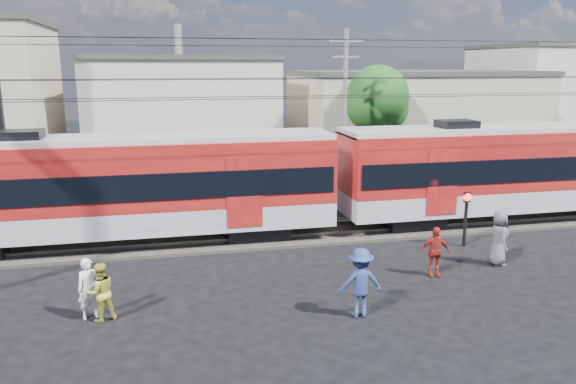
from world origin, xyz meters
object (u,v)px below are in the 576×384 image
at_px(pedestrian_a, 89,288).
at_px(crossing_signal, 466,209).
at_px(commuter_train, 124,184).
at_px(pedestrian_c, 360,283).

height_order(pedestrian_a, crossing_signal, crossing_signal).
relative_size(commuter_train, pedestrian_c, 26.03).
xyz_separation_m(commuter_train, pedestrian_c, (6.49, -7.69, -1.44)).
bearing_deg(pedestrian_a, commuter_train, 64.47).
xyz_separation_m(commuter_train, crossing_signal, (12.42, -2.83, -0.94)).
bearing_deg(pedestrian_c, crossing_signal, -137.50).
bearing_deg(crossing_signal, pedestrian_a, -165.59).
relative_size(pedestrian_a, pedestrian_c, 0.87).
height_order(commuter_train, pedestrian_a, commuter_train).
bearing_deg(pedestrian_a, pedestrian_c, -31.26).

